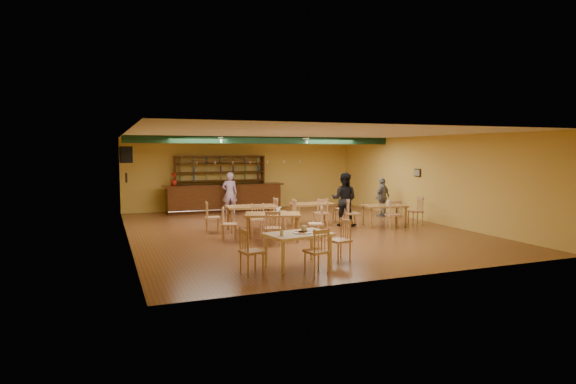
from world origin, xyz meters
name	(u,v)px	position (x,y,z in m)	size (l,w,h in m)	color
floor	(295,230)	(0.00, 0.00, 0.00)	(12.00, 12.00, 0.00)	brown
ceiling_beam	(266,140)	(0.00, 2.80, 2.87)	(10.00, 0.30, 0.25)	black
track_rail_left	(214,138)	(-1.80, 3.40, 2.94)	(0.05, 2.50, 0.05)	white
track_rail_right	(296,139)	(1.40, 3.40, 2.94)	(0.05, 2.50, 0.05)	white
ac_unit	(127,155)	(-4.80, 4.20, 2.35)	(0.34, 0.70, 0.48)	white
picture_left	(126,178)	(-4.97, 1.00, 1.70)	(0.04, 0.34, 0.28)	black
picture_right	(418,173)	(4.97, 0.50, 1.70)	(0.04, 0.34, 0.28)	black
bar_counter	(224,198)	(-1.03, 5.15, 0.56)	(4.90, 0.85, 1.13)	#361A0A
back_bar_hutch	(220,183)	(-1.03, 5.78, 1.14)	(3.79, 0.40, 2.28)	#361A0A
poinsettia	(174,179)	(-3.03, 5.15, 1.38)	(0.28, 0.28, 0.50)	#A31F0F
dining_table_a	(252,218)	(-1.30, 0.40, 0.39)	(1.54, 0.93, 0.77)	#9D6637
dining_table_b	(312,213)	(1.02, 0.97, 0.35)	(1.41, 0.84, 0.70)	#9D6637
dining_table_c	(273,227)	(-1.24, -1.40, 0.38)	(1.51, 0.91, 0.76)	#9D6637
dining_table_d	(384,215)	(3.06, -0.33, 0.35)	(1.39, 0.83, 0.69)	#9D6637
near_table	(298,250)	(-1.72, -4.43, 0.36)	(1.36, 0.87, 0.73)	beige
pizza_tray	(302,232)	(-1.63, -4.43, 0.73)	(0.40, 0.40, 0.01)	silver
parmesan_shaker	(282,233)	(-2.16, -4.57, 0.78)	(0.07, 0.07, 0.11)	#EAE5C6
napkin_stack	(309,230)	(-1.39, -4.23, 0.74)	(0.20, 0.15, 0.03)	white
pizza_server	(308,231)	(-1.48, -4.38, 0.74)	(0.32, 0.09, 0.00)	silver
side_plate	(325,233)	(-1.19, -4.62, 0.73)	(0.22, 0.22, 0.01)	white
patron_bar	(230,193)	(-1.00, 4.33, 0.83)	(0.60, 0.40, 1.65)	#8E51B1
patron_right_a	(344,199)	(1.82, 0.17, 0.88)	(0.86, 0.67, 1.77)	black
patron_right_b	(382,197)	(4.26, 1.67, 0.73)	(0.86, 0.36, 1.46)	slate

